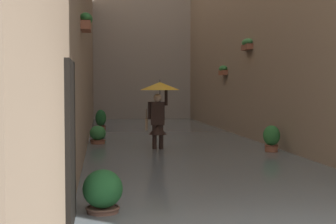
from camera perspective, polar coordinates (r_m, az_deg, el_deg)
ground_plane at (r=15.17m, az=0.49°, el=-4.17°), size 60.00×60.00×0.00m
flood_water at (r=15.16m, az=0.49°, el=-3.82°), size 6.04×27.66×0.19m
building_facade_far at (r=26.97m, az=-3.24°, el=10.89°), size 8.84×1.80×11.24m
person_wading at (r=13.12m, az=-1.09°, el=1.36°), size 1.11×1.11×2.09m
potted_plant_mid_right at (r=14.60m, az=-8.35°, el=-2.98°), size 0.49×0.49×0.73m
potted_plant_far_right at (r=6.61m, az=-7.77°, el=-9.84°), size 0.54×0.54×0.77m
potted_plant_near_right at (r=19.12m, az=-7.99°, el=-1.15°), size 0.43×0.43×1.00m
potted_plant_near_left at (r=12.93m, az=12.21°, el=-3.27°), size 0.45×0.45×0.88m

